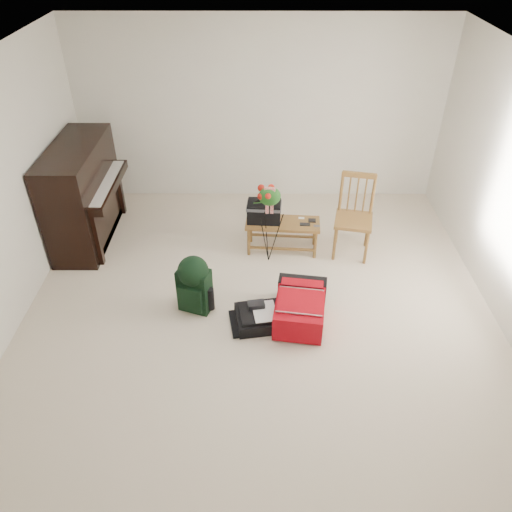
{
  "coord_description": "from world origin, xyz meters",
  "views": [
    {
      "loc": [
        -0.02,
        -3.86,
        3.63
      ],
      "look_at": [
        -0.03,
        0.35,
        0.58
      ],
      "focal_mm": 35.0,
      "sensor_mm": 36.0,
      "label": 1
    }
  ],
  "objects_px": {
    "bench": "(270,215)",
    "black_duffel": "(262,316)",
    "green_backpack": "(194,282)",
    "dining_chair": "(353,217)",
    "flower_stand": "(269,225)",
    "red_suitcase": "(300,304)",
    "piano": "(84,196)"
  },
  "relations": [
    {
      "from": "piano",
      "to": "green_backpack",
      "type": "height_order",
      "value": "piano"
    },
    {
      "from": "piano",
      "to": "green_backpack",
      "type": "bearing_deg",
      "value": -43.22
    },
    {
      "from": "piano",
      "to": "green_backpack",
      "type": "relative_size",
      "value": 2.26
    },
    {
      "from": "red_suitcase",
      "to": "green_backpack",
      "type": "bearing_deg",
      "value": -177.93
    },
    {
      "from": "bench",
      "to": "black_duffel",
      "type": "bearing_deg",
      "value": -89.97
    },
    {
      "from": "dining_chair",
      "to": "green_backpack",
      "type": "xyz_separation_m",
      "value": [
        -1.81,
        -1.09,
        -0.13
      ]
    },
    {
      "from": "piano",
      "to": "red_suitcase",
      "type": "xyz_separation_m",
      "value": [
        2.61,
        -1.54,
        -0.43
      ]
    },
    {
      "from": "green_backpack",
      "to": "red_suitcase",
      "type": "bearing_deg",
      "value": 13.33
    },
    {
      "from": "piano",
      "to": "flower_stand",
      "type": "height_order",
      "value": "piano"
    },
    {
      "from": "dining_chair",
      "to": "flower_stand",
      "type": "bearing_deg",
      "value": -156.77
    },
    {
      "from": "red_suitcase",
      "to": "black_duffel",
      "type": "bearing_deg",
      "value": -157.79
    },
    {
      "from": "black_duffel",
      "to": "green_backpack",
      "type": "height_order",
      "value": "green_backpack"
    },
    {
      "from": "piano",
      "to": "black_duffel",
      "type": "height_order",
      "value": "piano"
    },
    {
      "from": "black_duffel",
      "to": "dining_chair",
      "type": "bearing_deg",
      "value": 40.39
    },
    {
      "from": "bench",
      "to": "flower_stand",
      "type": "bearing_deg",
      "value": -88.86
    },
    {
      "from": "dining_chair",
      "to": "red_suitcase",
      "type": "height_order",
      "value": "dining_chair"
    },
    {
      "from": "dining_chair",
      "to": "flower_stand",
      "type": "xyz_separation_m",
      "value": [
        -1.02,
        -0.2,
        0.01
      ]
    },
    {
      "from": "bench",
      "to": "green_backpack",
      "type": "xyz_separation_m",
      "value": [
        -0.81,
        -1.13,
        -0.12
      ]
    },
    {
      "from": "bench",
      "to": "flower_stand",
      "type": "height_order",
      "value": "flower_stand"
    },
    {
      "from": "bench",
      "to": "dining_chair",
      "type": "distance_m",
      "value": 1.0
    },
    {
      "from": "bench",
      "to": "black_duffel",
      "type": "relative_size",
      "value": 1.55
    },
    {
      "from": "bench",
      "to": "flower_stand",
      "type": "xyz_separation_m",
      "value": [
        -0.01,
        -0.25,
        0.01
      ]
    },
    {
      "from": "piano",
      "to": "red_suitcase",
      "type": "distance_m",
      "value": 3.06
    },
    {
      "from": "piano",
      "to": "bench",
      "type": "height_order",
      "value": "piano"
    },
    {
      "from": "bench",
      "to": "red_suitcase",
      "type": "xyz_separation_m",
      "value": [
        0.29,
        -1.25,
        -0.32
      ]
    },
    {
      "from": "dining_chair",
      "to": "red_suitcase",
      "type": "bearing_deg",
      "value": -108.5
    },
    {
      "from": "green_backpack",
      "to": "black_duffel",
      "type": "bearing_deg",
      "value": 2.56
    },
    {
      "from": "bench",
      "to": "red_suitcase",
      "type": "bearing_deg",
      "value": -72.56
    },
    {
      "from": "piano",
      "to": "bench",
      "type": "distance_m",
      "value": 2.34
    },
    {
      "from": "dining_chair",
      "to": "bench",
      "type": "bearing_deg",
      "value": -170.48
    },
    {
      "from": "black_duffel",
      "to": "flower_stand",
      "type": "height_order",
      "value": "flower_stand"
    },
    {
      "from": "bench",
      "to": "green_backpack",
      "type": "relative_size",
      "value": 1.39
    }
  ]
}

